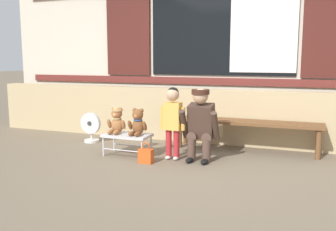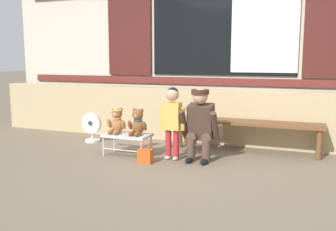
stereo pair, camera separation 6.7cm
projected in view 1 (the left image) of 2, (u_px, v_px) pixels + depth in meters
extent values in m
plane|color=#756651|center=(184.00, 166.00, 4.67)|extent=(60.00, 60.00, 0.00)
cube|color=tan|center=(213.00, 116.00, 5.92)|extent=(8.06, 0.25, 0.85)
cube|color=beige|center=(222.00, 32.00, 6.20)|extent=(8.23, 0.20, 3.52)
cube|color=maroon|center=(220.00, 81.00, 6.21)|extent=(7.57, 0.04, 0.12)
cube|color=black|center=(221.00, 32.00, 6.10)|extent=(2.40, 0.03, 1.40)
cube|color=silver|center=(263.00, 31.00, 5.84)|extent=(1.04, 0.02, 1.29)
cube|color=#4C1E19|center=(128.00, 35.00, 6.69)|extent=(0.84, 0.05, 1.43)
cube|color=#4C1E19|center=(333.00, 29.00, 5.49)|extent=(0.84, 0.05, 1.43)
cube|color=brown|center=(245.00, 124.00, 5.24)|extent=(2.10, 0.11, 0.04)
cube|color=brown|center=(247.00, 122.00, 5.37)|extent=(2.10, 0.11, 0.04)
cube|color=brown|center=(248.00, 121.00, 5.51)|extent=(2.10, 0.11, 0.04)
cylinder|color=brown|center=(180.00, 134.00, 5.62)|extent=(0.07, 0.07, 0.40)
cylinder|color=brown|center=(186.00, 131.00, 5.88)|extent=(0.07, 0.07, 0.40)
cylinder|color=brown|center=(318.00, 145.00, 4.93)|extent=(0.07, 0.07, 0.40)
cylinder|color=brown|center=(318.00, 140.00, 5.19)|extent=(0.07, 0.07, 0.40)
cube|color=silver|center=(127.00, 135.00, 5.13)|extent=(0.64, 0.36, 0.04)
cylinder|color=silver|center=(103.00, 147.00, 5.12)|extent=(0.02, 0.02, 0.26)
cylinder|color=silver|center=(114.00, 142.00, 5.40)|extent=(0.02, 0.02, 0.26)
cylinder|color=silver|center=(142.00, 150.00, 4.91)|extent=(0.02, 0.02, 0.26)
cylinder|color=silver|center=(151.00, 145.00, 5.19)|extent=(0.02, 0.02, 0.26)
cylinder|color=silver|center=(122.00, 150.00, 5.02)|extent=(0.58, 0.02, 0.02)
cylinder|color=silver|center=(132.00, 146.00, 5.30)|extent=(0.58, 0.02, 0.02)
ellipsoid|color=#A86B3D|center=(117.00, 125.00, 5.19)|extent=(0.17, 0.14, 0.22)
sphere|color=#A86B3D|center=(117.00, 113.00, 5.16)|extent=(0.15, 0.15, 0.15)
sphere|color=#E1955B|center=(115.00, 115.00, 5.11)|extent=(0.06, 0.06, 0.06)
sphere|color=#A86B3D|center=(114.00, 109.00, 5.17)|extent=(0.06, 0.06, 0.06)
ellipsoid|color=#A86B3D|center=(109.00, 124.00, 5.20)|extent=(0.06, 0.11, 0.16)
ellipsoid|color=#A86B3D|center=(110.00, 132.00, 5.11)|extent=(0.06, 0.15, 0.06)
sphere|color=#A86B3D|center=(120.00, 109.00, 5.14)|extent=(0.06, 0.06, 0.06)
ellipsoid|color=#A86B3D|center=(123.00, 125.00, 5.12)|extent=(0.06, 0.11, 0.16)
ellipsoid|color=#A86B3D|center=(116.00, 132.00, 5.08)|extent=(0.06, 0.15, 0.06)
torus|color=#D6B775|center=(117.00, 119.00, 5.17)|extent=(0.13, 0.13, 0.02)
cylinder|color=#D6B775|center=(117.00, 110.00, 5.15)|extent=(0.17, 0.17, 0.01)
cylinder|color=#D6B775|center=(117.00, 109.00, 5.15)|extent=(0.10, 0.10, 0.04)
ellipsoid|color=brown|center=(138.00, 127.00, 5.08)|extent=(0.17, 0.14, 0.22)
sphere|color=brown|center=(138.00, 115.00, 5.04)|extent=(0.15, 0.15, 0.15)
sphere|color=#AE6E42|center=(136.00, 116.00, 4.99)|extent=(0.06, 0.06, 0.06)
sphere|color=brown|center=(135.00, 110.00, 5.06)|extent=(0.06, 0.06, 0.06)
ellipsoid|color=brown|center=(130.00, 125.00, 5.08)|extent=(0.06, 0.11, 0.16)
ellipsoid|color=brown|center=(131.00, 133.00, 5.00)|extent=(0.06, 0.15, 0.06)
sphere|color=brown|center=(142.00, 110.00, 5.02)|extent=(0.06, 0.06, 0.06)
ellipsoid|color=brown|center=(145.00, 126.00, 5.01)|extent=(0.06, 0.11, 0.16)
ellipsoid|color=brown|center=(138.00, 134.00, 4.96)|extent=(0.06, 0.15, 0.06)
torus|color=#335699|center=(138.00, 120.00, 5.06)|extent=(0.13, 0.13, 0.02)
cylinder|color=#B7282D|center=(169.00, 143.00, 4.96)|extent=(0.08, 0.08, 0.36)
ellipsoid|color=silver|center=(168.00, 157.00, 4.98)|extent=(0.07, 0.12, 0.05)
cylinder|color=#B7282D|center=(176.00, 143.00, 4.93)|extent=(0.08, 0.08, 0.36)
ellipsoid|color=silver|center=(176.00, 158.00, 4.94)|extent=(0.07, 0.12, 0.05)
cube|color=#EAB24C|center=(173.00, 116.00, 4.89)|extent=(0.22, 0.15, 0.36)
cylinder|color=#EAB24C|center=(162.00, 118.00, 4.95)|extent=(0.06, 0.06, 0.30)
cylinder|color=#EAB24C|center=(183.00, 119.00, 4.84)|extent=(0.06, 0.06, 0.30)
sphere|color=tan|center=(173.00, 95.00, 4.85)|extent=(0.17, 0.17, 0.17)
sphere|color=black|center=(173.00, 93.00, 4.86)|extent=(0.16, 0.16, 0.16)
cylinder|color=brown|center=(191.00, 150.00, 4.88)|extent=(0.11, 0.11, 0.30)
cylinder|color=brown|center=(195.00, 135.00, 4.98)|extent=(0.13, 0.32, 0.13)
ellipsoid|color=black|center=(190.00, 160.00, 4.82)|extent=(0.09, 0.20, 0.06)
cylinder|color=brown|center=(206.00, 151.00, 4.81)|extent=(0.11, 0.11, 0.30)
cylinder|color=brown|center=(209.00, 136.00, 4.91)|extent=(0.13, 0.32, 0.13)
ellipsoid|color=black|center=(205.00, 162.00, 4.75)|extent=(0.09, 0.20, 0.06)
cube|color=#473328|center=(202.00, 121.00, 4.89)|extent=(0.32, 0.30, 0.47)
cylinder|color=#473328|center=(184.00, 124.00, 4.88)|extent=(0.08, 0.28, 0.40)
cylinder|color=#473328|center=(215.00, 126.00, 4.73)|extent=(0.08, 0.28, 0.40)
sphere|color=tan|center=(200.00, 96.00, 4.77)|extent=(0.20, 0.20, 0.20)
cylinder|color=#422319|center=(200.00, 92.00, 4.77)|extent=(0.23, 0.23, 0.06)
cube|color=brown|center=(217.00, 131.00, 4.92)|extent=(0.10, 0.22, 0.16)
cube|color=#DB561E|center=(146.00, 156.00, 4.79)|extent=(0.18, 0.11, 0.18)
torus|color=#DB561E|center=(146.00, 147.00, 4.77)|extent=(0.11, 0.01, 0.11)
cylinder|color=silver|center=(92.00, 141.00, 6.01)|extent=(0.24, 0.24, 0.04)
cylinder|color=silver|center=(92.00, 136.00, 6.00)|extent=(0.04, 0.04, 0.10)
cylinder|color=silver|center=(91.00, 123.00, 5.95)|extent=(0.34, 0.06, 0.34)
cylinder|color=#333338|center=(91.00, 123.00, 5.95)|extent=(0.07, 0.08, 0.07)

